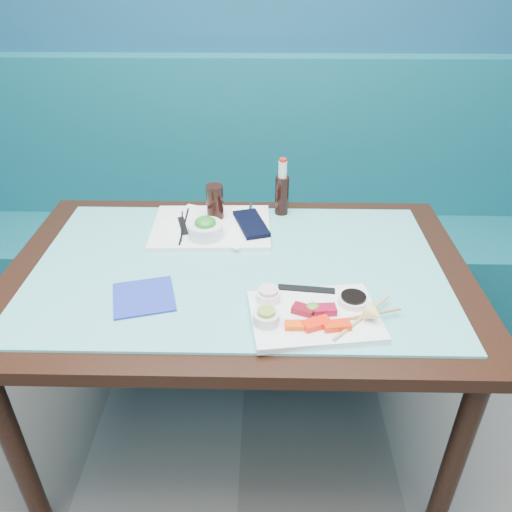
{
  "coord_description": "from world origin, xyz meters",
  "views": [
    {
      "loc": [
        0.08,
        0.19,
        1.59
      ],
      "look_at": [
        0.06,
        1.44,
        0.8
      ],
      "focal_mm": 35.0,
      "sensor_mm": 36.0,
      "label": 1
    }
  ],
  "objects_px": {
    "booth_bench": "(248,236)",
    "cola_bottle_body": "(282,195)",
    "sashimi_plate": "(315,316)",
    "seaweed_bowl": "(206,230)",
    "cola_glass": "(215,202)",
    "blue_napkin": "(144,297)",
    "dining_table": "(238,290)",
    "serving_tray": "(211,227)"
  },
  "relations": [
    {
      "from": "dining_table",
      "to": "serving_tray",
      "type": "distance_m",
      "value": 0.26
    },
    {
      "from": "seaweed_bowl",
      "to": "dining_table",
      "type": "bearing_deg",
      "value": -53.02
    },
    {
      "from": "booth_bench",
      "to": "sashimi_plate",
      "type": "xyz_separation_m",
      "value": [
        0.21,
        -1.09,
        0.39
      ]
    },
    {
      "from": "seaweed_bowl",
      "to": "blue_napkin",
      "type": "distance_m",
      "value": 0.35
    },
    {
      "from": "booth_bench",
      "to": "sashimi_plate",
      "type": "bearing_deg",
      "value": -78.99
    },
    {
      "from": "serving_tray",
      "to": "cola_glass",
      "type": "xyz_separation_m",
      "value": [
        0.01,
        0.05,
        0.07
      ]
    },
    {
      "from": "cola_glass",
      "to": "cola_bottle_body",
      "type": "bearing_deg",
      "value": 16.59
    },
    {
      "from": "dining_table",
      "to": "blue_napkin",
      "type": "relative_size",
      "value": 8.59
    },
    {
      "from": "booth_bench",
      "to": "seaweed_bowl",
      "type": "height_order",
      "value": "booth_bench"
    },
    {
      "from": "cola_bottle_body",
      "to": "seaweed_bowl",
      "type": "bearing_deg",
      "value": -141.56
    },
    {
      "from": "dining_table",
      "to": "cola_bottle_body",
      "type": "xyz_separation_m",
      "value": [
        0.14,
        0.35,
        0.16
      ]
    },
    {
      "from": "seaweed_bowl",
      "to": "cola_glass",
      "type": "distance_m",
      "value": 0.14
    },
    {
      "from": "sashimi_plate",
      "to": "seaweed_bowl",
      "type": "distance_m",
      "value": 0.51
    },
    {
      "from": "seaweed_bowl",
      "to": "blue_napkin",
      "type": "relative_size",
      "value": 0.7
    },
    {
      "from": "cola_glass",
      "to": "cola_bottle_body",
      "type": "xyz_separation_m",
      "value": [
        0.23,
        0.07,
        -0.01
      ]
    },
    {
      "from": "sashimi_plate",
      "to": "cola_glass",
      "type": "relative_size",
      "value": 2.72
    },
    {
      "from": "sashimi_plate",
      "to": "blue_napkin",
      "type": "bearing_deg",
      "value": 162.33
    },
    {
      "from": "dining_table",
      "to": "cola_bottle_body",
      "type": "relative_size",
      "value": 10.11
    },
    {
      "from": "seaweed_bowl",
      "to": "blue_napkin",
      "type": "bearing_deg",
      "value": -113.67
    },
    {
      "from": "sashimi_plate",
      "to": "serving_tray",
      "type": "height_order",
      "value": "sashimi_plate"
    },
    {
      "from": "cola_glass",
      "to": "cola_bottle_body",
      "type": "relative_size",
      "value": 0.87
    },
    {
      "from": "sashimi_plate",
      "to": "cola_bottle_body",
      "type": "distance_m",
      "value": 0.6
    },
    {
      "from": "sashimi_plate",
      "to": "blue_napkin",
      "type": "height_order",
      "value": "sashimi_plate"
    },
    {
      "from": "sashimi_plate",
      "to": "booth_bench",
      "type": "bearing_deg",
      "value": 93.21
    },
    {
      "from": "booth_bench",
      "to": "cola_glass",
      "type": "xyz_separation_m",
      "value": [
        -0.09,
        -0.56,
        0.46
      ]
    },
    {
      "from": "booth_bench",
      "to": "cola_bottle_body",
      "type": "xyz_separation_m",
      "value": [
        0.14,
        -0.49,
        0.45
      ]
    },
    {
      "from": "seaweed_bowl",
      "to": "blue_napkin",
      "type": "xyz_separation_m",
      "value": [
        -0.14,
        -0.32,
        -0.03
      ]
    },
    {
      "from": "booth_bench",
      "to": "cola_bottle_body",
      "type": "relative_size",
      "value": 21.67
    },
    {
      "from": "booth_bench",
      "to": "seaweed_bowl",
      "type": "relative_size",
      "value": 26.43
    },
    {
      "from": "booth_bench",
      "to": "dining_table",
      "type": "bearing_deg",
      "value": -90.0
    },
    {
      "from": "dining_table",
      "to": "cola_bottle_body",
      "type": "height_order",
      "value": "cola_bottle_body"
    },
    {
      "from": "seaweed_bowl",
      "to": "serving_tray",
      "type": "bearing_deg",
      "value": 82.41
    },
    {
      "from": "cola_bottle_body",
      "to": "blue_napkin",
      "type": "bearing_deg",
      "value": -127.07
    },
    {
      "from": "cola_bottle_body",
      "to": "dining_table",
      "type": "bearing_deg",
      "value": -111.96
    },
    {
      "from": "booth_bench",
      "to": "blue_napkin",
      "type": "distance_m",
      "value": 1.11
    },
    {
      "from": "blue_napkin",
      "to": "sashimi_plate",
      "type": "bearing_deg",
      "value": -9.87
    },
    {
      "from": "sashimi_plate",
      "to": "blue_napkin",
      "type": "xyz_separation_m",
      "value": [
        -0.46,
        0.08,
        -0.01
      ]
    },
    {
      "from": "booth_bench",
      "to": "seaweed_bowl",
      "type": "distance_m",
      "value": 0.82
    },
    {
      "from": "sashimi_plate",
      "to": "cola_glass",
      "type": "height_order",
      "value": "cola_glass"
    },
    {
      "from": "dining_table",
      "to": "sashimi_plate",
      "type": "xyz_separation_m",
      "value": [
        0.21,
        -0.25,
        0.1
      ]
    },
    {
      "from": "booth_bench",
      "to": "cola_glass",
      "type": "relative_size",
      "value": 24.92
    },
    {
      "from": "dining_table",
      "to": "serving_tray",
      "type": "bearing_deg",
      "value": 114.41
    }
  ]
}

